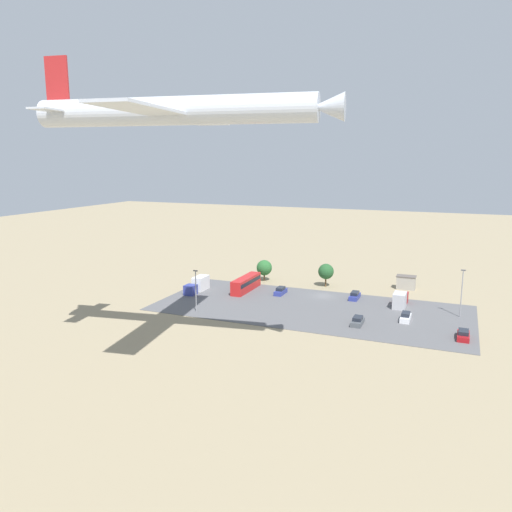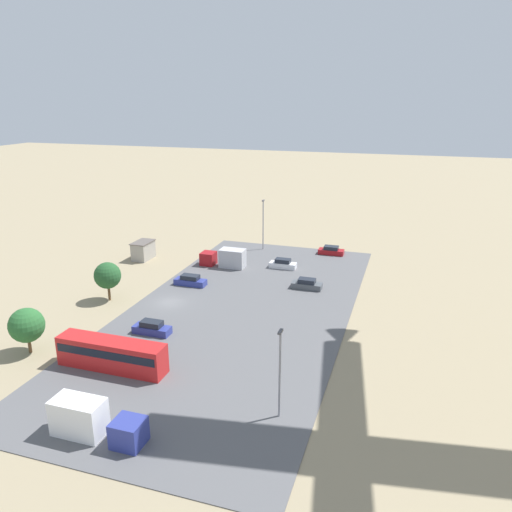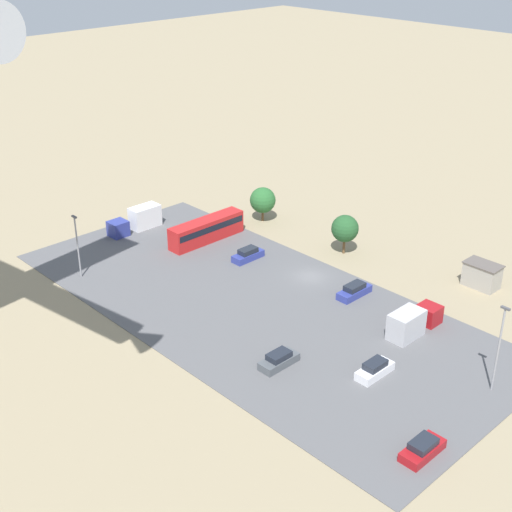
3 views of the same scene
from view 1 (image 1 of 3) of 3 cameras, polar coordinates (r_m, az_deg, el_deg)
name	(u,v)px [view 1 (image 1 of 3)]	position (r m, az deg, el deg)	size (l,w,h in m)	color
ground_plane	(323,296)	(111.59, 7.67, -4.55)	(400.00, 400.00, 0.00)	gray
parking_lot_surface	(310,308)	(102.28, 6.21, -5.93)	(62.58, 28.51, 0.08)	#565659
shed_building	(406,282)	(121.31, 16.77, -2.90)	(4.40, 2.80, 3.14)	#9E998E
bus	(246,283)	(114.46, -1.15, -3.12)	(2.51, 11.82, 3.20)	red
parked_car_0	(406,317)	(97.75, 16.73, -6.70)	(1.73, 4.41, 1.59)	silver
parked_car_1	(355,296)	(110.02, 11.22, -4.49)	(1.76, 4.79, 1.58)	navy
parked_car_2	(281,291)	(111.80, 2.83, -4.04)	(1.72, 4.56, 1.60)	navy
parked_car_3	(358,321)	(93.35, 11.54, -7.31)	(1.83, 4.43, 1.51)	#4C5156
parked_car_4	(463,335)	(91.42, 22.61, -8.35)	(1.93, 4.50, 1.51)	maroon
parked_truck_0	(198,285)	(114.77, -6.66, -3.30)	(2.36, 8.14, 3.16)	navy
parked_truck_1	(400,299)	(106.63, 16.16, -4.80)	(2.43, 7.53, 3.06)	maroon
tree_near_shed	(264,268)	(123.69, 0.95, -1.35)	(3.84, 3.84, 5.23)	brown
tree_apron_mid	(326,272)	(119.06, 8.00, -1.77)	(3.68, 3.68, 5.50)	brown
light_pole_lot_centre	(196,289)	(98.68, -6.89, -3.76)	(0.90, 0.28, 8.36)	gray
light_pole_lot_edge	(462,291)	(102.31, 22.46, -3.74)	(0.90, 0.28, 9.23)	gray
airplane	(181,111)	(68.74, -8.54, 16.10)	(41.82, 35.13, 9.52)	silver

